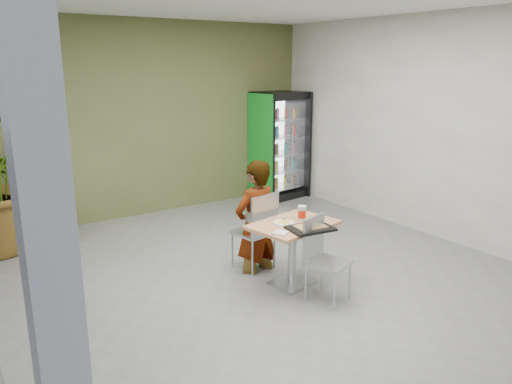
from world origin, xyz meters
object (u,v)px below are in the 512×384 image
seated_woman (256,228)px  cafeteria_tray (310,228)px  chair_near (321,252)px  dining_table (293,241)px  chair_far (259,226)px  beverage_fridge (280,145)px  soda_cup (302,213)px

seated_woman → cafeteria_tray: bearing=88.1°
chair_near → seated_woman: bearing=78.3°
dining_table → chair_far: size_ratio=1.08×
chair_near → cafeteria_tray: size_ratio=1.92×
chair_far → chair_near: size_ratio=1.08×
chair_far → beverage_fridge: size_ratio=0.50×
chair_far → seated_woman: bearing=-82.0°
seated_woman → chair_near: bearing=88.3°
dining_table → beverage_fridge: 4.00m
dining_table → chair_far: chair_far is taller
cafeteria_tray → chair_near: bearing=-81.4°
dining_table → chair_near: size_ratio=1.17×
soda_cup → cafeteria_tray: 0.35m
dining_table → chair_near: bearing=-84.8°
seated_woman → chair_far: bearing=98.0°
seated_woman → soda_cup: bearing=104.4°
cafeteria_tray → beverage_fridge: bearing=57.8°
dining_table → cafeteria_tray: bearing=-86.7°
cafeteria_tray → beverage_fridge: size_ratio=0.24×
dining_table → soda_cup: (0.16, 0.04, 0.30)m
seated_woman → cafeteria_tray: seated_woman is taller
chair_far → seated_woman: (-0.02, 0.05, -0.04)m
soda_cup → beverage_fridge: 3.85m
dining_table → soda_cup: bearing=13.8°
chair_near → seated_woman: seated_woman is taller
chair_far → chair_near: 1.01m
soda_cup → beverage_fridge: beverage_fridge is taller
dining_table → cafeteria_tray: 0.36m
soda_cup → cafeteria_tray: soda_cup is taller
chair_near → beverage_fridge: bearing=40.2°
dining_table → soda_cup: soda_cup is taller
soda_cup → beverage_fridge: (2.10, 3.23, 0.16)m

